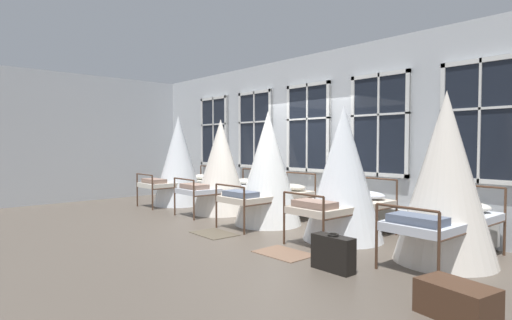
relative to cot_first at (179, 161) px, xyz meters
name	(u,v)px	position (x,y,z in m)	size (l,w,h in m)	color
ground	(270,224)	(3.46, 0.00, -1.12)	(21.14, 21.14, 0.00)	brown
back_wall_with_windows	(311,136)	(3.46, 1.20, 0.62)	(11.57, 0.10, 3.48)	silver
end_wall_left	(82,138)	(-2.32, -1.66, 0.62)	(0.10, 6.63, 3.48)	silver
window_bank	(307,162)	(3.46, 1.08, 0.07)	(8.04, 0.10, 2.79)	black
cot_first	(179,161)	(0.00, 0.00, 0.00)	(1.32, 1.97, 2.30)	#4C3323
cot_second	(221,167)	(1.77, 0.05, -0.08)	(1.32, 1.98, 2.14)	#4C3323
cot_third	(268,169)	(3.44, -0.04, -0.04)	(1.32, 1.98, 2.22)	#4C3323
cot_fourth	(343,175)	(5.21, 0.01, -0.04)	(1.32, 1.98, 2.21)	#4C3323
cot_fifth	(445,179)	(6.88, -0.02, -0.01)	(1.32, 1.99, 2.29)	#4C3323
rug_third	(214,234)	(3.46, -1.36, -1.11)	(0.80, 0.56, 0.01)	brown
rug_fourth	(284,253)	(5.18, -1.36, -1.11)	(0.80, 0.56, 0.01)	brown
suitcase_dark	(333,253)	(6.14, -1.46, -0.90)	(0.56, 0.22, 0.47)	black
travel_trunk	(457,301)	(7.75, -1.73, -0.96)	(0.64, 0.40, 0.32)	#472D1E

